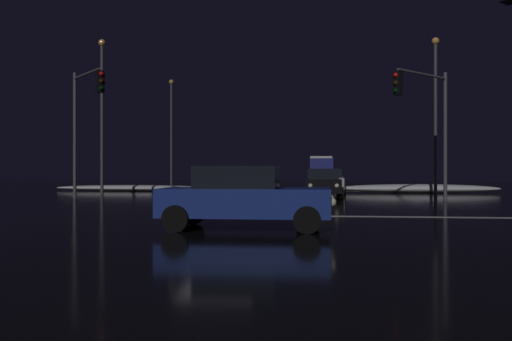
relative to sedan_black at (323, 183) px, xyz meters
The scene contains 18 objects.
ground 11.86m from the sedan_black, 107.63° to the right, with size 120.00×120.00×0.10m, color black.
stop_line_north 4.27m from the sedan_black, 148.72° to the right, with size 0.35×15.66×0.01m.
centre_line_ns 10.11m from the sedan_black, 110.82° to the left, with size 22.00×0.15×0.01m.
crosswalk_bar_east 12.62m from the sedan_black, 63.53° to the right, with size 15.66×0.40×0.01m.
snow_bank_left_curb 15.87m from the sedan_black, 148.23° to the left, with size 11.75×1.50×0.43m.
snow_bank_right_curb 9.52m from the sedan_black, 48.34° to the left, with size 10.52×1.50×0.58m.
sedan_black is the anchor object (origin of this frame).
sedan_silver 5.47m from the sedan_black, 85.54° to the left, with size 2.02×4.33×1.57m.
sedan_gray 11.78m from the sedan_black, 86.71° to the left, with size 2.02×4.33×1.57m.
sedan_red 17.87m from the sedan_black, 88.24° to the left, with size 2.02×4.33×1.57m.
sedan_green 23.44m from the sedan_black, 89.42° to the left, with size 2.02×4.33×1.57m.
box_truck 30.70m from the sedan_black, 89.47° to the left, with size 2.68×8.28×3.08m.
sedan_blue_crossing 15.35m from the sedan_black, 98.27° to the right, with size 4.33×2.02×1.57m.
traffic_signal_nw 12.94m from the sedan_black, 167.02° to the right, with size 2.76×2.76×6.66m.
traffic_signal_ne 6.60m from the sedan_black, 31.50° to the right, with size 3.00×3.00×6.27m.
streetlamp_left_far 24.32m from the sedan_black, 125.36° to the left, with size 0.44×0.44×10.02m.
streetlamp_left_near 14.99m from the sedan_black, 166.05° to the left, with size 0.44×0.44×9.77m.
streetlamp_right_near 8.73m from the sedan_black, 27.35° to the left, with size 0.44×0.44×9.30m.
Camera 1 is at (3.14, -16.82, 1.45)m, focal length 36.54 mm.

